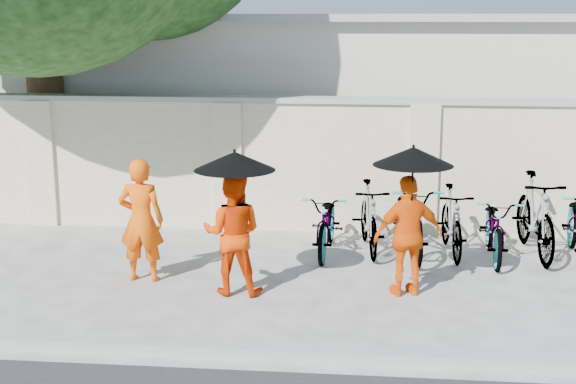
# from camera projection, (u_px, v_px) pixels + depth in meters

# --- Properties ---
(ground) EXTENTS (80.00, 80.00, 0.00)m
(ground) POSITION_uv_depth(u_px,v_px,m) (268.00, 298.00, 9.57)
(ground) COLOR beige
(kerb) EXTENTS (40.00, 0.16, 0.12)m
(kerb) POSITION_uv_depth(u_px,v_px,m) (246.00, 352.00, 7.91)
(kerb) COLOR #979793
(kerb) RESTS_ON ground
(compound_wall) EXTENTS (20.00, 0.30, 2.00)m
(compound_wall) POSITION_uv_depth(u_px,v_px,m) (357.00, 168.00, 12.37)
(compound_wall) COLOR beige
(compound_wall) RESTS_ON ground
(building_behind) EXTENTS (14.00, 6.00, 3.20)m
(building_behind) POSITION_uv_depth(u_px,v_px,m) (411.00, 103.00, 15.83)
(building_behind) COLOR beige
(building_behind) RESTS_ON ground
(monk_left) EXTENTS (0.58, 0.38, 1.57)m
(monk_left) POSITION_uv_depth(u_px,v_px,m) (141.00, 220.00, 10.07)
(monk_left) COLOR #FF5607
(monk_left) RESTS_ON ground
(monk_center) EXTENTS (0.74, 0.58, 1.50)m
(monk_center) POSITION_uv_depth(u_px,v_px,m) (233.00, 233.00, 9.60)
(monk_center) COLOR #E53802
(monk_center) RESTS_ON ground
(parasol_center) EXTENTS (0.96, 0.96, 0.91)m
(parasol_center) POSITION_uv_depth(u_px,v_px,m) (235.00, 161.00, 9.32)
(parasol_center) COLOR black
(parasol_center) RESTS_ON ground
(monk_right) EXTENTS (0.93, 0.63, 1.47)m
(monk_right) POSITION_uv_depth(u_px,v_px,m) (408.00, 236.00, 9.55)
(monk_right) COLOR #FE5C08
(monk_right) RESTS_ON ground
(parasol_right) EXTENTS (0.94, 0.94, 0.99)m
(parasol_right) POSITION_uv_depth(u_px,v_px,m) (413.00, 156.00, 9.26)
(parasol_right) COLOR black
(parasol_right) RESTS_ON ground
(bike_0) EXTENTS (0.69, 1.75, 0.90)m
(bike_0) POSITION_uv_depth(u_px,v_px,m) (328.00, 223.00, 11.26)
(bike_0) COLOR gray
(bike_0) RESTS_ON ground
(bike_1) EXTENTS (0.66, 1.70, 0.99)m
(bike_1) POSITION_uv_depth(u_px,v_px,m) (369.00, 218.00, 11.36)
(bike_1) COLOR gray
(bike_1) RESTS_ON ground
(bike_2) EXTENTS (0.91, 2.03, 1.03)m
(bike_2) POSITION_uv_depth(u_px,v_px,m) (410.00, 219.00, 11.22)
(bike_2) COLOR gray
(bike_2) RESTS_ON ground
(bike_3) EXTENTS (0.56, 1.63, 0.96)m
(bike_3) POSITION_uv_depth(u_px,v_px,m) (452.00, 221.00, 11.21)
(bike_3) COLOR gray
(bike_3) RESTS_ON ground
(bike_4) EXTENTS (0.67, 1.74, 0.90)m
(bike_4) POSITION_uv_depth(u_px,v_px,m) (495.00, 227.00, 11.02)
(bike_4) COLOR gray
(bike_4) RESTS_ON ground
(bike_5) EXTENTS (0.67, 1.95, 1.15)m
(bike_5) POSITION_uv_depth(u_px,v_px,m) (535.00, 216.00, 11.15)
(bike_5) COLOR gray
(bike_5) RESTS_ON ground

